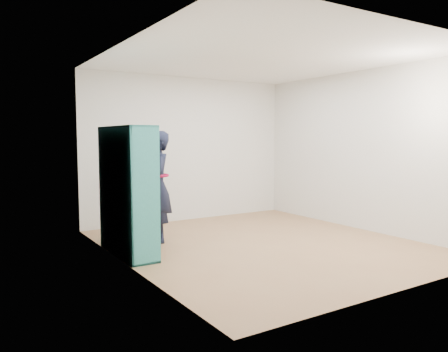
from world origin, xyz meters
TOP-DOWN VIEW (x-y plane):
  - floor at (0.00, 0.00)m, footprint 4.50×4.50m
  - ceiling at (0.00, 0.00)m, footprint 4.50×4.50m
  - wall_left at (-2.00, 0.00)m, footprint 0.02×4.50m
  - wall_right at (2.00, 0.00)m, footprint 0.02×4.50m
  - wall_back at (0.00, 2.25)m, footprint 4.00×0.02m
  - wall_front at (0.00, -2.25)m, footprint 4.00×0.02m
  - bookshelf at (-1.84, 0.52)m, footprint 0.36×1.24m
  - person at (-1.20, 0.95)m, footprint 0.52×0.67m
  - smartphone at (-1.33, 1.06)m, footprint 0.01×0.10m

SIDE VIEW (x-z plane):
  - floor at x=0.00m, z-range 0.00..0.00m
  - person at x=-1.20m, z-range 0.00..1.61m
  - bookshelf at x=-1.84m, z-range -0.02..1.64m
  - smartphone at x=-1.33m, z-range 0.85..0.98m
  - wall_left at x=-2.00m, z-range 0.00..2.60m
  - wall_right at x=2.00m, z-range 0.00..2.60m
  - wall_back at x=0.00m, z-range 0.00..2.60m
  - wall_front at x=0.00m, z-range 0.00..2.60m
  - ceiling at x=0.00m, z-range 2.60..2.60m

